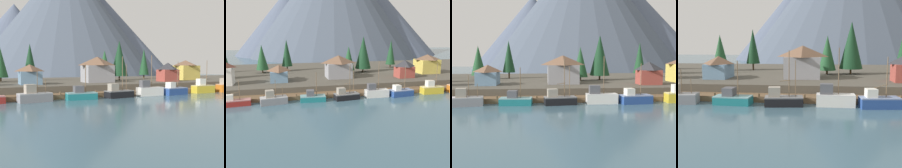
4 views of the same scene
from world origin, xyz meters
The scene contains 21 objects.
ground_plane centered at (0.00, 20.00, -0.50)m, with size 400.00×400.00×1.00m, color #3D5B6B.
dock centered at (0.00, 1.99, 0.50)m, with size 80.00×4.00×1.60m.
shoreline_bank centered at (0.00, 32.00, 1.25)m, with size 400.00×56.00×2.50m, color #4C473D.
mountain_west_peak centered at (-8.59, 150.58, 26.71)m, with size 88.25×88.25×53.42m, color #4C566B.
mountain_central_peak centered at (26.50, 136.06, 43.98)m, with size 133.78×133.78×87.96m, color #475160.
mountain_east_peak centered at (60.59, 149.25, 33.03)m, with size 118.08×118.08×66.05m, color #4C566B.
fishing_boat_grey centered at (-17.62, -2.01, 1.17)m, with size 6.60×3.68×5.91m.
fishing_boat_teal centered at (-8.13, -1.74, 1.00)m, with size 6.40×3.20×7.37m.
fishing_boat_black centered at (0.48, -1.97, 1.06)m, with size 6.55×3.57×9.16m.
fishing_boat_white centered at (8.94, -1.36, 1.32)m, with size 6.27×2.48×9.58m.
fishing_boat_blue centered at (15.95, -1.90, 1.08)m, with size 6.52×3.47×8.15m.
fishing_boat_yellow centered at (25.79, -1.33, 1.33)m, with size 6.27×2.42×8.59m.
house_grey centered at (2.69, 16.01, 6.25)m, with size 8.31×7.20×7.33m.
house_red centered at (24.14, 11.61, 5.44)m, with size 5.68×4.71×5.74m.
house_yellow centered at (36.87, 18.39, 5.98)m, with size 7.71×7.02×6.83m.
house_blue centered at (-16.25, 13.97, 5.04)m, with size 5.27×7.11×4.97m.
conifer_near_left centered at (14.50, 25.52, 9.87)m, with size 5.94×5.94×13.35m.
conifer_near_right centered at (8.43, 24.05, 7.94)m, with size 4.44×4.44×9.81m.
conifer_mid_right centered at (30.09, 34.80, 9.10)m, with size 3.96×3.96×11.77m.
conifer_back_right centered at (-13.37, 34.95, 9.50)m, with size 4.07×4.07×12.12m.
conifer_centre centered at (-22.38, 31.80, 8.29)m, with size 4.44×4.44×10.36m.
Camera 1 is at (-25.08, -53.28, 6.45)m, focal length 41.66 mm.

